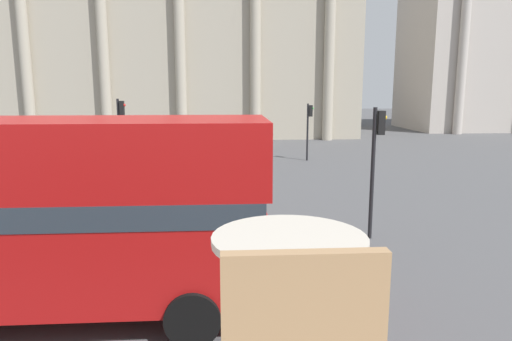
# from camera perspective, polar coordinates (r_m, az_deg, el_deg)

# --- Properties ---
(cafe_dining_table) EXTENTS (0.60, 0.60, 0.73)m
(cafe_dining_table) POSITION_cam_1_polar(r_m,az_deg,el_deg) (1.84, 4.12, -13.96)
(cafe_dining_table) COLOR #2D2D30
(cafe_dining_table) RESTS_ON cafe_floor_slab
(plaza_building_left) EXTENTS (32.28, 16.97, 18.55)m
(plaza_building_left) POSITION_cam_1_polar(r_m,az_deg,el_deg) (48.36, -8.53, 15.78)
(plaza_building_left) COLOR #B2A893
(plaza_building_left) RESTS_ON ground_plane
(traffic_light_near) EXTENTS (0.42, 0.24, 3.96)m
(traffic_light_near) POSITION_cam_1_polar(r_m,az_deg,el_deg) (13.93, 14.74, 1.97)
(traffic_light_near) COLOR black
(traffic_light_near) RESTS_ON ground_plane
(traffic_light_mid) EXTENTS (0.42, 0.24, 4.03)m
(traffic_light_mid) POSITION_cam_1_polar(r_m,az_deg,el_deg) (22.48, -16.56, 5.01)
(traffic_light_mid) COLOR black
(traffic_light_mid) RESTS_ON ground_plane
(traffic_light_far) EXTENTS (0.42, 0.24, 3.58)m
(traffic_light_far) POSITION_cam_1_polar(r_m,az_deg,el_deg) (28.87, 6.63, 5.87)
(traffic_light_far) COLOR black
(traffic_light_far) RESTS_ON ground_plane
(pedestrian_red) EXTENTS (0.32, 0.32, 1.73)m
(pedestrian_red) POSITION_cam_1_polar(r_m,az_deg,el_deg) (17.87, -17.84, -1.58)
(pedestrian_red) COLOR #282B33
(pedestrian_red) RESTS_ON ground_plane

